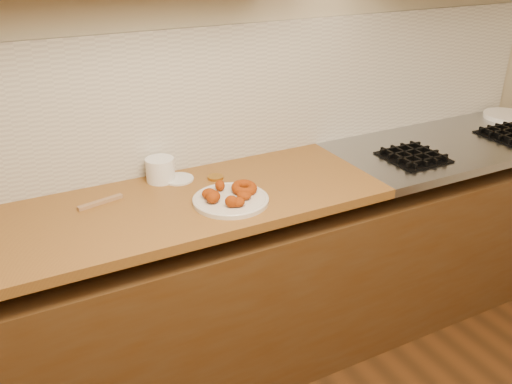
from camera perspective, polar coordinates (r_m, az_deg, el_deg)
wall_back at (r=2.37m, az=-4.00°, el=13.55°), size 4.00×0.02×2.70m
base_cabinet at (r=2.50m, az=-0.41°, el=-9.95°), size 3.60×0.60×0.77m
butcher_block at (r=2.07m, az=-16.71°, el=-3.27°), size 2.30×0.62×0.04m
stovetop at (r=2.92m, az=20.19°, el=4.75°), size 1.30×0.62×0.04m
backsplash at (r=2.39m, az=-3.77°, el=9.98°), size 3.60×0.02×0.60m
burner_grates at (r=2.84m, az=21.08°, el=4.72°), size 0.91×0.26×0.03m
donut_plate at (r=2.10m, az=-2.68°, el=-0.87°), size 0.30×0.30×0.02m
ring_donut at (r=2.14m, az=-1.27°, el=0.44°), size 0.14×0.14×0.05m
fried_dough_chunks at (r=2.07m, az=-3.37°, el=-0.41°), size 0.20×0.22×0.05m
plastic_tub at (r=2.30m, az=-10.05°, el=2.33°), size 0.13×0.13×0.10m
tub_lid at (r=2.31m, az=-8.18°, el=1.37°), size 0.16×0.16×0.01m
brass_jar_lid at (r=2.30m, az=-4.29°, el=1.55°), size 0.09×0.09×0.01m
wooden_utensil at (r=2.17m, az=-16.06°, el=-1.03°), size 0.18×0.06×0.01m
plate_stack at (r=3.38m, az=24.87°, el=7.28°), size 0.25×0.25×0.02m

